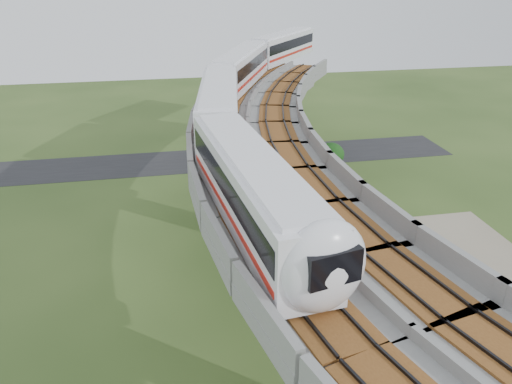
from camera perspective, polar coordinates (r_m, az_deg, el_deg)
ground at (r=35.83m, az=0.67°, el=-13.24°), size 160.00×160.00×0.00m
dirt_lot at (r=39.13m, az=22.29°, el=-11.67°), size 18.00×26.00×0.04m
asphalt_road at (r=62.03m, az=-4.82°, el=3.73°), size 60.00×8.00×0.03m
viaduct at (r=32.05m, az=7.50°, el=0.59°), size 19.58×73.98×11.40m
metro_train at (r=44.66m, az=-0.21°, el=12.06°), size 19.90×59.27×3.64m
fence at (r=38.18m, az=15.42°, el=-10.21°), size 3.87×38.73×1.50m
tree_0 at (r=57.70m, az=8.52°, el=4.30°), size 3.10×3.10×3.58m
tree_1 at (r=48.46m, az=8.06°, el=-0.24°), size 1.84×1.84×2.63m
tree_2 at (r=40.37m, az=9.17°, el=-5.14°), size 1.99×1.99×3.03m
tree_3 at (r=33.46m, az=14.40°, el=-12.49°), size 2.67×2.67×3.36m
car_dark at (r=41.79m, az=13.93°, el=-6.92°), size 4.34×2.12×1.22m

